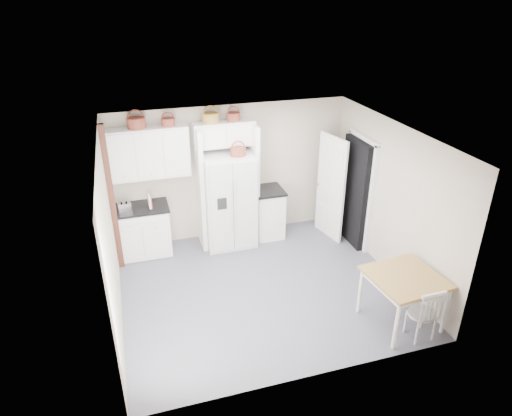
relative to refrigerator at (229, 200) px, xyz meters
name	(u,v)px	position (x,y,z in m)	size (l,w,h in m)	color
floor	(262,288)	(0.15, -1.60, -0.90)	(4.50, 4.50, 0.00)	#4C4B54
ceiling	(263,137)	(0.15, -1.60, 1.70)	(4.50, 4.50, 0.00)	white
wall_back	(231,172)	(0.15, 0.40, 0.40)	(4.50, 4.50, 0.00)	#B0A28B
wall_left	(110,240)	(-2.10, -1.60, 0.40)	(4.00, 4.00, 0.00)	#B0A28B
wall_right	(391,200)	(2.40, -1.60, 0.40)	(4.00, 4.00, 0.00)	#B0A28B
refrigerator	(229,200)	(0.00, 0.00, 0.00)	(0.93, 0.75, 1.80)	silver
base_cab_left	(142,231)	(-1.63, 0.10, -0.44)	(0.98, 0.62, 0.91)	white
base_cab_right	(267,213)	(0.80, 0.10, -0.43)	(0.54, 0.65, 0.95)	white
dining_table	(402,299)	(1.85, -3.00, -0.50)	(0.97, 0.97, 0.81)	olive
windsor_chair	(422,313)	(1.94, -3.35, -0.50)	(0.39, 0.36, 0.81)	white
counter_left	(139,208)	(-1.63, 0.10, 0.03)	(1.03, 0.66, 0.04)	black
counter_right	(268,190)	(0.80, 0.10, 0.07)	(0.58, 0.69, 0.04)	black
toaster	(124,207)	(-1.87, 0.00, 0.13)	(0.22, 0.13, 0.15)	silver
cookbook_red	(150,202)	(-1.43, 0.02, 0.17)	(0.03, 0.15, 0.22)	#BC2E34
cookbook_cream	(149,201)	(-1.44, 0.02, 0.17)	(0.03, 0.16, 0.24)	beige
basket_upper_b	(136,123)	(-1.50, 0.23, 1.54)	(0.31, 0.31, 0.18)	maroon
basket_upper_c	(168,122)	(-0.97, 0.23, 1.52)	(0.23, 0.23, 0.13)	maroon
basket_bridge_a	(210,118)	(-0.23, 0.23, 1.53)	(0.29, 0.29, 0.17)	#A37033
basket_bridge_b	(233,117)	(0.18, 0.23, 1.52)	(0.25, 0.25, 0.14)	maroon
basket_fridge_b	(238,152)	(0.17, -0.10, 0.97)	(0.27, 0.27, 0.15)	maroon
upper_cabinet	(149,153)	(-1.35, 0.23, 1.00)	(1.40, 0.34, 0.90)	white
bridge_cabinet	(224,134)	(0.00, 0.23, 1.22)	(1.12, 0.34, 0.45)	white
fridge_panel_left	(200,189)	(-0.51, 0.10, 0.25)	(0.08, 0.60, 2.30)	white
fridge_panel_right	(253,183)	(0.51, 0.10, 0.25)	(0.08, 0.60, 2.30)	white
trim_post	(112,200)	(-2.05, -0.25, 0.40)	(0.09, 0.09, 2.60)	#421910
doorway_void	(356,192)	(2.31, -0.60, 0.12)	(0.18, 0.85, 2.05)	black
door_slab	(331,188)	(1.95, -0.27, 0.12)	(0.80, 0.04, 2.05)	white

